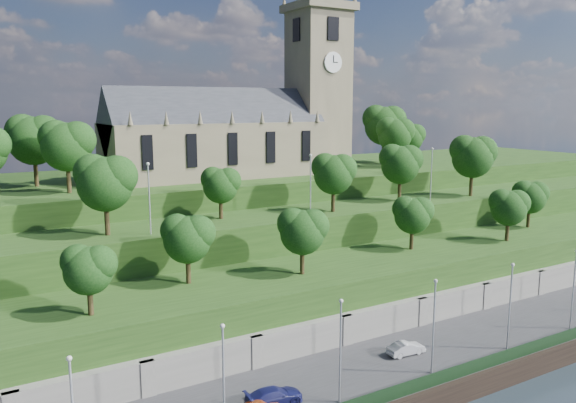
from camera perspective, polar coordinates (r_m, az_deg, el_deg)
ground at (r=54.50m, az=17.79°, el=-18.66°), size 320.00×320.00×0.00m
promenade at (r=57.74m, az=13.28°, el=-15.64°), size 160.00×12.00×2.00m
quay_wall at (r=53.97m, az=17.89°, el=-17.65°), size 160.00×0.50×2.20m
fence at (r=53.69m, az=17.44°, el=-15.99°), size 160.00×0.10×1.20m
retaining_wall at (r=61.20m, az=9.42°, el=-12.47°), size 160.00×2.10×5.00m
embankment_lower at (r=65.10m, az=6.04°, el=-9.59°), size 160.00×12.00×8.00m
embankment_upper at (r=73.25m, az=0.98°, el=-5.68°), size 160.00×10.00×12.00m
hilltop at (r=91.05m, az=-5.84°, el=-1.68°), size 160.00×32.00×15.00m
church at (r=85.98m, az=-4.42°, el=7.76°), size 38.60×12.35×27.60m
trees_lower at (r=64.92m, az=8.61°, el=-1.80°), size 66.67×8.65×7.06m
trees_upper at (r=73.45m, az=5.49°, el=3.56°), size 59.76×8.17×9.15m
trees_hilltop at (r=85.55m, az=-3.93°, el=6.89°), size 72.81×16.48×10.56m
lamp_posts_promenade at (r=51.81m, az=14.59°, el=-11.56°), size 60.36×0.36×8.69m
lamp_posts_upper at (r=68.64m, az=2.30°, el=2.17°), size 40.36×0.36×7.68m
car_middle at (r=56.46m, az=11.89°, el=-14.39°), size 3.87×1.62×1.24m
car_right at (r=47.25m, az=-1.44°, el=-19.15°), size 4.89×2.28×1.38m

